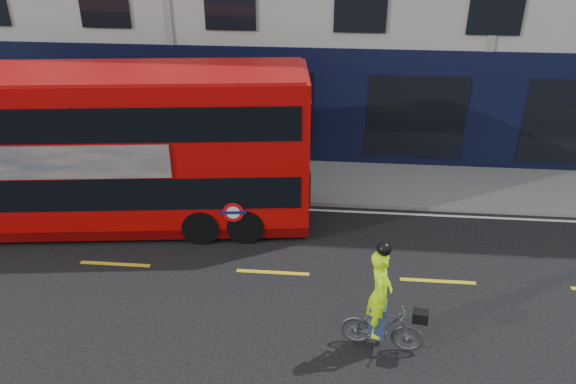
# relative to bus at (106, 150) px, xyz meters

# --- Properties ---
(ground) EXTENTS (120.00, 120.00, 0.00)m
(ground) POSITION_rel_bus_xyz_m (0.67, -3.50, -2.24)
(ground) COLOR black
(ground) RESTS_ON ground
(pavement) EXTENTS (60.00, 3.00, 0.12)m
(pavement) POSITION_rel_bus_xyz_m (0.67, 3.00, -2.18)
(pavement) COLOR slate
(pavement) RESTS_ON ground
(kerb) EXTENTS (60.00, 0.12, 0.13)m
(kerb) POSITION_rel_bus_xyz_m (0.67, 1.50, -2.18)
(kerb) COLOR slate
(kerb) RESTS_ON ground
(road_edge_line) EXTENTS (58.00, 0.10, 0.01)m
(road_edge_line) POSITION_rel_bus_xyz_m (0.67, 1.20, -2.24)
(road_edge_line) COLOR silver
(road_edge_line) RESTS_ON ground
(lane_dashes) EXTENTS (58.00, 0.12, 0.01)m
(lane_dashes) POSITION_rel_bus_xyz_m (0.67, -2.00, -2.24)
(lane_dashes) COLOR gold
(lane_dashes) RESTS_ON ground
(bus) EXTENTS (11.06, 3.74, 4.38)m
(bus) POSITION_rel_bus_xyz_m (0.00, 0.00, 0.00)
(bus) COLOR #B30707
(bus) RESTS_ON ground
(cyclist) EXTENTS (1.74, 0.77, 2.52)m
(cyclist) POSITION_rel_bus_xyz_m (7.12, -4.34, -1.37)
(cyclist) COLOR #4B4D50
(cyclist) RESTS_ON ground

